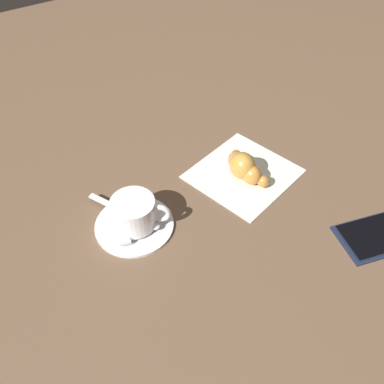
# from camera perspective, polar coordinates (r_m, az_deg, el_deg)

# --- Properties ---
(ground_plane) EXTENTS (1.80, 1.80, 0.00)m
(ground_plane) POSITION_cam_1_polar(r_m,az_deg,el_deg) (0.70, 1.20, -1.55)
(ground_plane) COLOR brown
(saucer) EXTENTS (0.12, 0.12, 0.01)m
(saucer) POSITION_cam_1_polar(r_m,az_deg,el_deg) (0.67, -7.65, -4.24)
(saucer) COLOR white
(saucer) RESTS_ON ground
(espresso_cup) EXTENTS (0.08, 0.07, 0.05)m
(espresso_cup) POSITION_cam_1_polar(r_m,az_deg,el_deg) (0.65, -7.61, -2.67)
(espresso_cup) COLOR white
(espresso_cup) RESTS_ON saucer
(teaspoon) EXTENTS (0.07, 0.13, 0.01)m
(teaspoon) POSITION_cam_1_polar(r_m,az_deg,el_deg) (0.67, -7.52, -3.24)
(teaspoon) COLOR silver
(teaspoon) RESTS_ON saucer
(sugar_packet) EXTENTS (0.03, 0.06, 0.01)m
(sugar_packet) POSITION_cam_1_polar(r_m,az_deg,el_deg) (0.66, -9.44, -4.84)
(sugar_packet) COLOR white
(sugar_packet) RESTS_ON saucer
(napkin) EXTENTS (0.20, 0.19, 0.00)m
(napkin) POSITION_cam_1_polar(r_m,az_deg,el_deg) (0.75, 6.81, 2.47)
(napkin) COLOR silver
(napkin) RESTS_ON ground
(croissant) EXTENTS (0.05, 0.10, 0.05)m
(croissant) POSITION_cam_1_polar(r_m,az_deg,el_deg) (0.73, 6.88, 3.34)
(croissant) COLOR #B4723A
(croissant) RESTS_ON napkin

